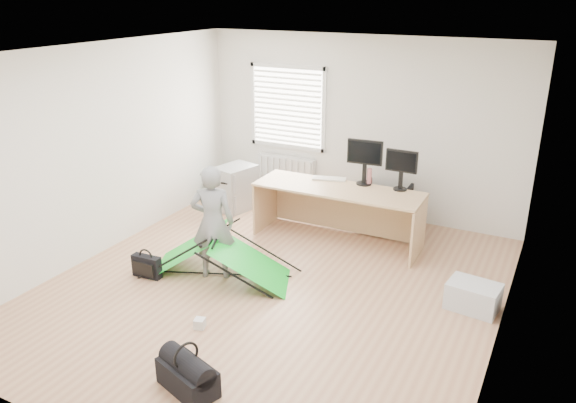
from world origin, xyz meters
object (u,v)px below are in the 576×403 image
at_px(laptop_bag, 147,266).
at_px(duffel_bag, 188,378).
at_px(thermos, 369,176).
at_px(storage_crate, 473,296).
at_px(office_chair, 384,206).
at_px(kite, 220,255).
at_px(desk, 337,215).
at_px(person, 213,222).
at_px(monitor_right, 401,175).
at_px(monitor_left, 365,168).
at_px(filing_cabinet, 236,188).

height_order(laptop_bag, duffel_bag, laptop_bag).
bearing_deg(thermos, storage_crate, -37.16).
xyz_separation_m(office_chair, storage_crate, (1.60, -1.74, -0.17)).
relative_size(office_chair, kite, 0.40).
distance_m(desk, thermos, 0.69).
height_order(person, laptop_bag, person).
bearing_deg(kite, monitor_right, 26.23).
relative_size(monitor_left, person, 0.34).
distance_m(monitor_left, person, 2.28).
relative_size(filing_cabinet, storage_crate, 1.31).
relative_size(desk, laptop_bag, 6.19).
bearing_deg(office_chair, monitor_right, 124.71).
relative_size(monitor_left, storage_crate, 0.89).
bearing_deg(person, filing_cabinet, -88.56).
xyz_separation_m(desk, monitor_right, (0.76, 0.32, 0.59)).
bearing_deg(filing_cabinet, desk, 2.26).
xyz_separation_m(monitor_left, person, (-1.19, -1.93, -0.31)).
relative_size(desk, monitor_right, 5.41).
height_order(monitor_right, person, person).
height_order(filing_cabinet, monitor_right, monitor_right).
distance_m(filing_cabinet, duffel_bag, 4.34).
relative_size(monitor_left, office_chair, 0.68).
bearing_deg(storage_crate, person, -167.33).
height_order(person, storage_crate, person).
relative_size(storage_crate, duffel_bag, 0.94).
height_order(desk, person, person).
bearing_deg(filing_cabinet, thermos, 12.44).
height_order(office_chair, duffel_bag, office_chair).
xyz_separation_m(filing_cabinet, monitor_right, (2.66, -0.09, 0.63)).
relative_size(filing_cabinet, laptop_bag, 1.91).
height_order(thermos, person, person).
distance_m(thermos, kite, 2.34).
bearing_deg(kite, desk, 37.89).
bearing_deg(desk, monitor_right, 22.00).
xyz_separation_m(filing_cabinet, thermos, (2.22, -0.07, 0.54)).
xyz_separation_m(monitor_left, storage_crate, (1.76, -1.26, -0.86)).
bearing_deg(person, thermos, -146.85).
xyz_separation_m(monitor_right, office_chair, (-0.35, 0.47, -0.66)).
xyz_separation_m(office_chair, kite, (-1.30, -2.37, -0.05)).
bearing_deg(desk, monitor_left, 50.38).
distance_m(desk, monitor_right, 1.02).
distance_m(office_chair, storage_crate, 2.37).
relative_size(monitor_right, laptop_bag, 1.14).
bearing_deg(office_chair, duffel_bag, 83.36).
distance_m(thermos, storage_crate, 2.25).
distance_m(monitor_right, laptop_bag, 3.47).
bearing_deg(duffel_bag, storage_crate, 70.38).
xyz_separation_m(filing_cabinet, monitor_left, (2.15, -0.09, 0.66)).
distance_m(thermos, laptop_bag, 3.16).
distance_m(office_chair, duffel_bag, 4.28).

